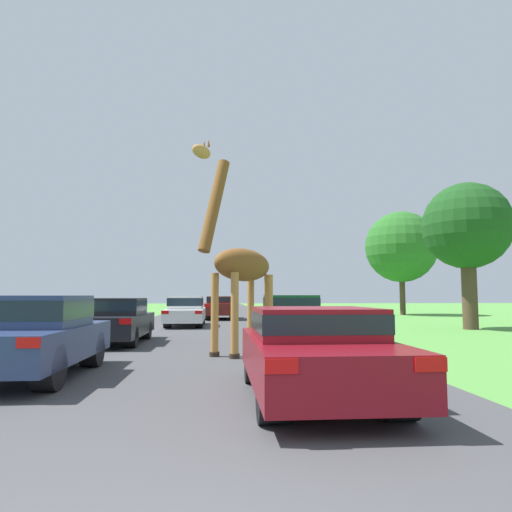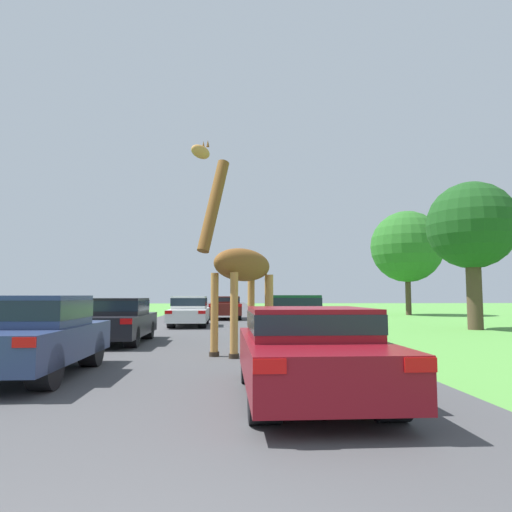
% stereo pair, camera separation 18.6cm
% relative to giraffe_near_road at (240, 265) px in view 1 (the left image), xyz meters
% --- Properties ---
extents(road, '(8.01, 120.00, 0.00)m').
position_rel_giraffe_near_road_xyz_m(road, '(-0.81, 20.47, -2.16)').
color(road, '#424244').
rests_on(road, ground).
extents(giraffe_near_road, '(2.21, 2.60, 4.94)m').
position_rel_giraffe_near_road_xyz_m(giraffe_near_road, '(0.00, 0.00, 0.00)').
color(giraffe_near_road, '#B77F3D').
rests_on(giraffe_near_road, ground).
extents(car_lead_maroon, '(1.80, 4.02, 1.26)m').
position_rel_giraffe_near_road_xyz_m(car_lead_maroon, '(0.83, -4.75, -1.48)').
color(car_lead_maroon, maroon).
rests_on(car_lead_maroon, ground).
extents(car_queue_right, '(1.71, 4.21, 1.35)m').
position_rel_giraffe_near_road_xyz_m(car_queue_right, '(-3.58, 2.90, -1.44)').
color(car_queue_right, black).
rests_on(car_queue_right, ground).
extents(car_queue_left, '(1.70, 4.63, 1.39)m').
position_rel_giraffe_near_road_xyz_m(car_queue_left, '(-2.04, 10.53, -1.42)').
color(car_queue_left, silver).
rests_on(car_queue_left, ground).
extents(car_far_ahead, '(1.86, 4.33, 1.37)m').
position_rel_giraffe_near_road_xyz_m(car_far_ahead, '(-0.38, 16.65, -1.41)').
color(car_far_ahead, '#561914').
rests_on(car_far_ahead, ground).
extents(car_verge_right, '(1.76, 4.60, 1.43)m').
position_rel_giraffe_near_road_xyz_m(car_verge_right, '(1.86, 3.96, -1.40)').
color(car_verge_right, '#144C28').
rests_on(car_verge_right, ground).
extents(car_rear_follower, '(1.74, 3.97, 1.43)m').
position_rel_giraffe_near_road_xyz_m(car_rear_follower, '(-3.74, -2.79, -1.40)').
color(car_rear_follower, navy).
rests_on(car_rear_follower, ground).
extents(tree_left_edge, '(3.70, 3.70, 6.26)m').
position_rel_giraffe_near_road_xyz_m(tree_left_edge, '(10.10, 7.43, 2.18)').
color(tree_left_edge, '#4C3828').
rests_on(tree_left_edge, ground).
extents(tree_centre_back, '(5.25, 5.25, 7.64)m').
position_rel_giraffe_near_road_xyz_m(tree_centre_back, '(12.96, 21.47, 2.85)').
color(tree_centre_back, '#4C3828').
rests_on(tree_centre_back, ground).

